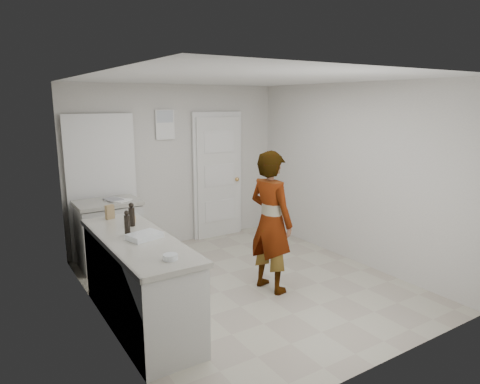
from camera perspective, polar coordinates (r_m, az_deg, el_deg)
ground at (r=5.47m, az=1.00°, el=-12.24°), size 4.00×4.00×0.00m
room_shell at (r=6.74m, az=-9.43°, el=1.41°), size 4.00×4.00×4.00m
main_counter at (r=4.55m, az=-13.27°, el=-11.95°), size 0.64×1.96×0.93m
side_counter at (r=6.18m, az=-16.98°, el=-5.66°), size 0.84×0.61×0.93m
person at (r=5.09m, az=4.14°, el=-3.98°), size 0.51×0.68×1.70m
cake_mix_box at (r=5.12m, az=-16.97°, el=-2.56°), size 0.11×0.08×0.16m
spice_jar at (r=4.91m, az=-13.98°, el=-3.55°), size 0.05×0.05×0.07m
oil_cruet_a at (r=4.76m, az=-14.25°, el=-2.97°), size 0.07×0.07×0.26m
oil_cruet_b at (r=4.44m, az=-14.82°, el=-4.09°), size 0.06×0.06×0.26m
baking_dish at (r=4.33m, az=-12.63°, el=-5.75°), size 0.36×0.29×0.05m
egg_bowl at (r=3.73m, az=-9.27°, el=-8.56°), size 0.13×0.13×0.05m
papers at (r=6.05m, az=-15.88°, el=-1.03°), size 0.35×0.37×0.01m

